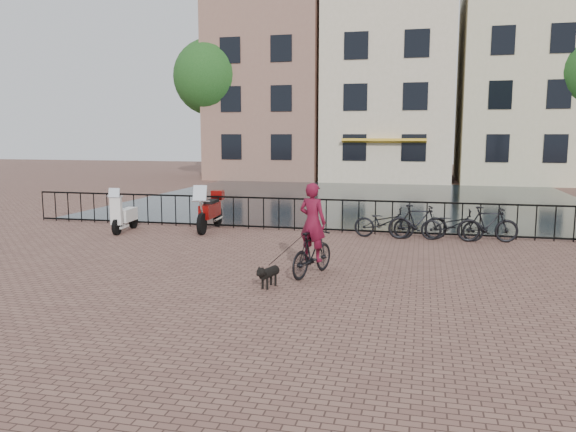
% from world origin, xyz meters
% --- Properties ---
extents(ground, '(100.00, 100.00, 0.00)m').
position_xyz_m(ground, '(0.00, 0.00, 0.00)').
color(ground, brown).
rests_on(ground, ground).
extents(canal_water, '(20.00, 20.00, 0.00)m').
position_xyz_m(canal_water, '(0.00, 17.30, 0.00)').
color(canal_water, black).
rests_on(canal_water, ground).
extents(railing, '(20.00, 0.05, 1.02)m').
position_xyz_m(railing, '(0.00, 8.00, 0.50)').
color(railing, black).
rests_on(railing, ground).
extents(canal_house_left, '(7.50, 9.00, 12.80)m').
position_xyz_m(canal_house_left, '(-7.50, 30.00, 6.40)').
color(canal_house_left, '#875D4E').
rests_on(canal_house_left, ground).
extents(canal_house_mid, '(8.00, 9.50, 11.80)m').
position_xyz_m(canal_house_mid, '(0.50, 30.00, 5.90)').
color(canal_house_mid, beige).
rests_on(canal_house_mid, ground).
extents(canal_house_right, '(7.00, 9.00, 13.30)m').
position_xyz_m(canal_house_right, '(8.50, 30.00, 6.65)').
color(canal_house_right, '#C1B98F').
rests_on(canal_house_right, ground).
extents(tree_far_left, '(5.04, 5.04, 9.27)m').
position_xyz_m(tree_far_left, '(-11.00, 27.00, 6.73)').
color(tree_far_left, black).
rests_on(tree_far_left, ground).
extents(cyclist, '(1.00, 1.76, 2.31)m').
position_xyz_m(cyclist, '(0.63, 2.59, 0.88)').
color(cyclist, black).
rests_on(cyclist, ground).
extents(dog, '(0.41, 0.74, 0.48)m').
position_xyz_m(dog, '(-0.01, 1.47, 0.24)').
color(dog, black).
rests_on(dog, ground).
extents(motorcycle, '(0.65, 2.16, 1.52)m').
position_xyz_m(motorcycle, '(-3.58, 7.45, 0.76)').
color(motorcycle, maroon).
rests_on(motorcycle, ground).
extents(scooter, '(0.60, 1.59, 1.44)m').
position_xyz_m(scooter, '(-6.04, 6.60, 0.72)').
color(scooter, silver).
rests_on(scooter, ground).
extents(parked_bike_0, '(1.74, 0.66, 0.90)m').
position_xyz_m(parked_bike_0, '(1.80, 7.40, 0.45)').
color(parked_bike_0, black).
rests_on(parked_bike_0, ground).
extents(parked_bike_1, '(1.72, 0.73, 1.00)m').
position_xyz_m(parked_bike_1, '(2.75, 7.40, 0.50)').
color(parked_bike_1, black).
rests_on(parked_bike_1, ground).
extents(parked_bike_2, '(1.73, 0.63, 0.90)m').
position_xyz_m(parked_bike_2, '(3.70, 7.40, 0.45)').
color(parked_bike_2, black).
rests_on(parked_bike_2, ground).
extents(parked_bike_3, '(1.71, 0.68, 1.00)m').
position_xyz_m(parked_bike_3, '(4.65, 7.40, 0.50)').
color(parked_bike_3, black).
rests_on(parked_bike_3, ground).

